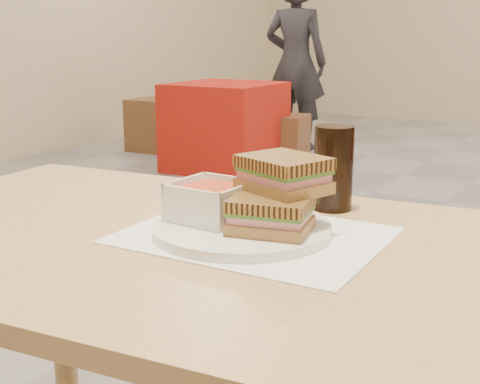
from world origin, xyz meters
The scene contains 11 objects.
main_table centered at (-0.04, -2.04, 0.64)m, with size 1.28×0.85×0.75m.
tray_liner centered at (0.03, -1.99, 0.75)m, with size 0.40×0.32×0.00m.
plate centered at (0.01, -1.99, 0.76)m, with size 0.28×0.28×0.01m.
soup_bowl centered at (-0.05, -1.99, 0.79)m, with size 0.11×0.11×0.06m.
panini_lower centered at (0.06, -2.00, 0.79)m, with size 0.14×0.12×0.05m.
panini_upper centered at (0.06, -1.95, 0.84)m, with size 0.15×0.14×0.06m.
cola_glass centered at (0.06, -1.78, 0.82)m, with size 0.07×0.07×0.15m.
bg_table_0 centered at (-2.27, 1.34, 0.34)m, with size 0.80×0.80×0.68m.
bg_chair_0l centered at (-3.27, 1.71, 0.24)m, with size 0.45×0.45×0.47m.
bg_chair_0r centered at (-1.97, 1.74, 0.20)m, with size 0.42×0.42×0.41m.
patron_a centered at (-2.25, 2.47, 0.79)m, with size 0.62×0.46×1.58m.
Camera 1 is at (0.52, -2.79, 1.05)m, focal length 47.92 mm.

